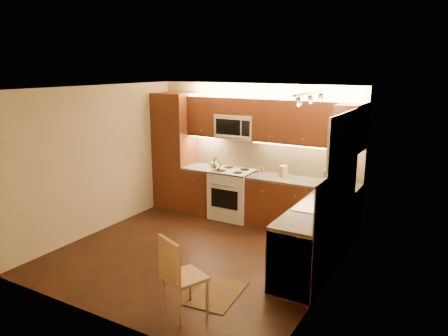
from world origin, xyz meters
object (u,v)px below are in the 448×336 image
Objects in this scene: stove at (233,194)px; knife_block at (283,171)px; soap_bottle at (344,185)px; sink at (320,200)px; dining_chair at (185,275)px; kettle at (215,164)px; toaster_oven at (335,176)px; microwave at (237,127)px.

stove is 4.53× the size of knife_block.
soap_bottle reaches higher than stove.
sink is 0.89× the size of dining_chair.
stove is 0.67m from kettle.
toaster_oven is at bearing 95.96° from sink.
kettle is (-2.28, 0.95, 0.07)m from sink.
sink reaches higher than dining_chair.
knife_block is at bearing 147.82° from soap_bottle.
microwave is 1.97× the size of toaster_oven.
toaster_oven reaches higher than knife_block.
toaster_oven reaches higher than dining_chair.
knife_block is at bearing 4.80° from stove.
microwave is 3.49× the size of soap_bottle.
stove is at bearing 20.90° from kettle.
kettle is at bearing -148.27° from stove.
kettle reaches higher than sink.
kettle reaches higher than soap_bottle.
kettle is at bearing 170.09° from toaster_oven.
kettle is 2.17m from toaster_oven.
sink is (2.00, -1.26, -0.74)m from microwave.
microwave is 3.74× the size of knife_block.
stove is at bearing 166.04° from toaster_oven.
knife_block is at bearing 130.76° from sink.
microwave is 2.00m from toaster_oven.
microwave is 2.30m from soap_bottle.
microwave reaches higher than dining_chair.
knife_block is 0.21× the size of dining_chair.
sink is at bearing -112.56° from soap_bottle.
kettle is 3.30m from dining_chair.
microwave reaches higher than sink.
dining_chair is (-0.79, -3.25, -0.53)m from toaster_oven.
soap_bottle reaches higher than sink.
stove is 2.23m from soap_bottle.
toaster_oven is 3.39m from dining_chair.
soap_bottle is 3.03m from dining_chair.
toaster_oven is at bearing -2.86° from kettle.
sink is 1.59m from knife_block.
microwave reaches higher than toaster_oven.
knife_block is (0.96, 0.08, 0.54)m from stove.
sink is 3.43× the size of kettle.
dining_chair is at bearing -121.52° from toaster_oven.
microwave is 0.79m from kettle.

